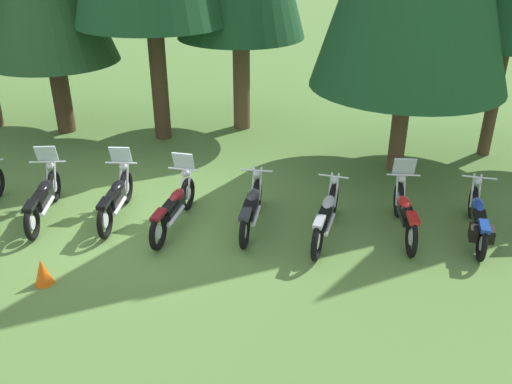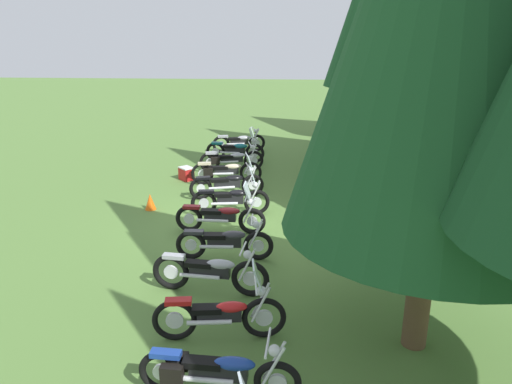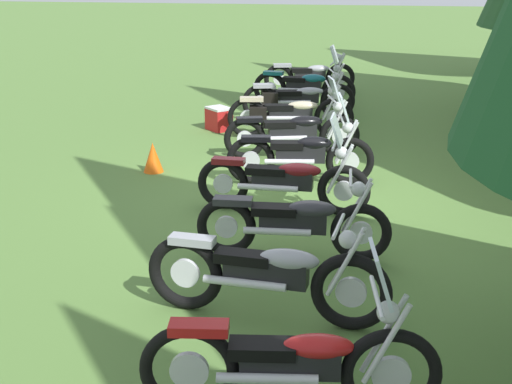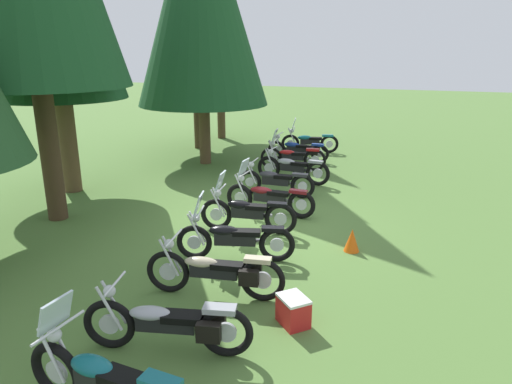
{
  "view_description": "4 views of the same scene",
  "coord_description": "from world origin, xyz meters",
  "px_view_note": "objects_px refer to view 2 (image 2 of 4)",
  "views": [
    {
      "loc": [
        4.15,
        -9.16,
        5.61
      ],
      "look_at": [
        2.31,
        0.07,
        0.88
      ],
      "focal_mm": 38.17,
      "sensor_mm": 36.0,
      "label": 1
    },
    {
      "loc": [
        12.26,
        1.63,
        5.01
      ],
      "look_at": [
        -0.9,
        0.72,
        0.61
      ],
      "focal_mm": 34.38,
      "sensor_mm": 36.0,
      "label": 2
    },
    {
      "loc": [
        9.91,
        1.02,
        3.36
      ],
      "look_at": [
        1.95,
        -0.25,
        0.7
      ],
      "focal_mm": 51.3,
      "sensor_mm": 36.0,
      "label": 3
    },
    {
      "loc": [
        -9.95,
        -3.44,
        4.02
      ],
      "look_at": [
        0.67,
        0.27,
        0.55
      ],
      "focal_mm": 32.87,
      "sensor_mm": 36.0,
      "label": 4
    }
  ],
  "objects_px": {
    "motorcycle_0": "(239,142)",
    "motorcycle_3": "(225,171)",
    "motorcycle_2": "(230,159)",
    "pine_tree_0": "(393,13)",
    "traffic_cone": "(150,202)",
    "motorcycle_9": "(221,314)",
    "motorcycle_7": "(225,242)",
    "motorcycle_6": "(222,216)",
    "motorcycle_5": "(231,199)",
    "motorcycle_8": "(211,272)",
    "motorcycle_10": "(215,371)",
    "motorcycle_4": "(228,183)",
    "pine_tree_2": "(386,45)",
    "motorcycle_1": "(236,150)",
    "picnic_cooler": "(186,174)",
    "pine_tree_1": "(378,0)"
  },
  "relations": [
    {
      "from": "motorcycle_0",
      "to": "motorcycle_3",
      "type": "xyz_separation_m",
      "value": [
        4.56,
        -0.01,
        0.01
      ]
    },
    {
      "from": "motorcycle_2",
      "to": "pine_tree_0",
      "type": "relative_size",
      "value": 0.28
    },
    {
      "from": "motorcycle_2",
      "to": "traffic_cone",
      "type": "xyz_separation_m",
      "value": [
        4.2,
        -1.85,
        -0.21
      ]
    },
    {
      "from": "motorcycle_2",
      "to": "motorcycle_9",
      "type": "xyz_separation_m",
      "value": [
        10.3,
        1.07,
        0.02
      ]
    },
    {
      "from": "motorcycle_3",
      "to": "motorcycle_7",
      "type": "relative_size",
      "value": 1.06
    },
    {
      "from": "motorcycle_3",
      "to": "motorcycle_6",
      "type": "distance_m",
      "value": 4.2
    },
    {
      "from": "pine_tree_0",
      "to": "motorcycle_5",
      "type": "bearing_deg",
      "value": -29.78
    },
    {
      "from": "motorcycle_8",
      "to": "motorcycle_10",
      "type": "relative_size",
      "value": 1.01
    },
    {
      "from": "motorcycle_4",
      "to": "pine_tree_2",
      "type": "bearing_deg",
      "value": 9.11
    },
    {
      "from": "motorcycle_1",
      "to": "motorcycle_7",
      "type": "xyz_separation_m",
      "value": [
        8.61,
        0.69,
        -0.05
      ]
    },
    {
      "from": "motorcycle_5",
      "to": "motorcycle_8",
      "type": "relative_size",
      "value": 0.93
    },
    {
      "from": "motorcycle_3",
      "to": "pine_tree_2",
      "type": "distance_m",
      "value": 6.61
    },
    {
      "from": "motorcycle_5",
      "to": "motorcycle_6",
      "type": "bearing_deg",
      "value": -102.22
    },
    {
      "from": "motorcycle_1",
      "to": "picnic_cooler",
      "type": "relative_size",
      "value": 3.88
    },
    {
      "from": "pine_tree_2",
      "to": "traffic_cone",
      "type": "height_order",
      "value": "pine_tree_2"
    },
    {
      "from": "motorcycle_3",
      "to": "picnic_cooler",
      "type": "distance_m",
      "value": 1.49
    },
    {
      "from": "motorcycle_7",
      "to": "pine_tree_2",
      "type": "relative_size",
      "value": 0.32
    },
    {
      "from": "motorcycle_6",
      "to": "picnic_cooler",
      "type": "distance_m",
      "value": 4.93
    },
    {
      "from": "pine_tree_2",
      "to": "motorcycle_1",
      "type": "bearing_deg",
      "value": -112.4
    },
    {
      "from": "motorcycle_4",
      "to": "motorcycle_6",
      "type": "xyz_separation_m",
      "value": [
        2.77,
        0.17,
        -0.01
      ]
    },
    {
      "from": "motorcycle_5",
      "to": "pine_tree_2",
      "type": "height_order",
      "value": "pine_tree_2"
    },
    {
      "from": "motorcycle_10",
      "to": "pine_tree_1",
      "type": "relative_size",
      "value": 0.26
    },
    {
      "from": "motorcycle_3",
      "to": "traffic_cone",
      "type": "xyz_separation_m",
      "value": [
        2.6,
        -1.87,
        -0.22
      ]
    },
    {
      "from": "motorcycle_7",
      "to": "motorcycle_9",
      "type": "xyz_separation_m",
      "value": [
        3.0,
        0.32,
        0.04
      ]
    },
    {
      "from": "pine_tree_1",
      "to": "pine_tree_0",
      "type": "bearing_deg",
      "value": 162.47
    },
    {
      "from": "motorcycle_8",
      "to": "motorcycle_9",
      "type": "distance_m",
      "value": 1.56
    },
    {
      "from": "motorcycle_3",
      "to": "picnic_cooler",
      "type": "relative_size",
      "value": 3.93
    },
    {
      "from": "pine_tree_2",
      "to": "traffic_cone",
      "type": "relative_size",
      "value": 14.66
    },
    {
      "from": "motorcycle_10",
      "to": "picnic_cooler",
      "type": "distance_m",
      "value": 10.79
    },
    {
      "from": "pine_tree_0",
      "to": "pine_tree_2",
      "type": "xyz_separation_m",
      "value": [
        6.88,
        -1.43,
        -1.17
      ]
    },
    {
      "from": "motorcycle_9",
      "to": "pine_tree_1",
      "type": "distance_m",
      "value": 13.7
    },
    {
      "from": "motorcycle_8",
      "to": "motorcycle_7",
      "type": "bearing_deg",
      "value": 92.34
    },
    {
      "from": "motorcycle_1",
      "to": "motorcycle_9",
      "type": "xyz_separation_m",
      "value": [
        11.61,
        1.01,
        -0.01
      ]
    },
    {
      "from": "motorcycle_2",
      "to": "picnic_cooler",
      "type": "bearing_deg",
      "value": -151.99
    },
    {
      "from": "motorcycle_1",
      "to": "picnic_cooler",
      "type": "height_order",
      "value": "motorcycle_1"
    },
    {
      "from": "traffic_cone",
      "to": "motorcycle_6",
      "type": "bearing_deg",
      "value": 55.71
    },
    {
      "from": "motorcycle_5",
      "to": "motorcycle_6",
      "type": "distance_m",
      "value": 1.29
    },
    {
      "from": "motorcycle_0",
      "to": "motorcycle_9",
      "type": "height_order",
      "value": "motorcycle_9"
    },
    {
      "from": "motorcycle_3",
      "to": "traffic_cone",
      "type": "relative_size",
      "value": 4.95
    },
    {
      "from": "motorcycle_2",
      "to": "pine_tree_1",
      "type": "bearing_deg",
      "value": 4.14
    },
    {
      "from": "pine_tree_1",
      "to": "motorcycle_3",
      "type": "bearing_deg",
      "value": -58.55
    },
    {
      "from": "motorcycle_6",
      "to": "motorcycle_7",
      "type": "height_order",
      "value": "motorcycle_6"
    },
    {
      "from": "motorcycle_9",
      "to": "pine_tree_1",
      "type": "xyz_separation_m",
      "value": [
        -11.86,
        4.11,
        5.49
      ]
    },
    {
      "from": "motorcycle_9",
      "to": "traffic_cone",
      "type": "xyz_separation_m",
      "value": [
        -6.1,
        -2.92,
        -0.24
      ]
    },
    {
      "from": "motorcycle_3",
      "to": "pine_tree_2",
      "type": "xyz_separation_m",
      "value": [
        -0.8,
        5.16,
        4.06
      ]
    },
    {
      "from": "pine_tree_1",
      "to": "picnic_cooler",
      "type": "height_order",
      "value": "pine_tree_1"
    },
    {
      "from": "motorcycle_4",
      "to": "motorcycle_6",
      "type": "distance_m",
      "value": 2.78
    },
    {
      "from": "motorcycle_1",
      "to": "picnic_cooler",
      "type": "bearing_deg",
      "value": -115.03
    },
    {
      "from": "motorcycle_8",
      "to": "traffic_cone",
      "type": "bearing_deg",
      "value": 124.5
    },
    {
      "from": "pine_tree_0",
      "to": "motorcycle_10",
      "type": "bearing_deg",
      "value": -17.0
    }
  ]
}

